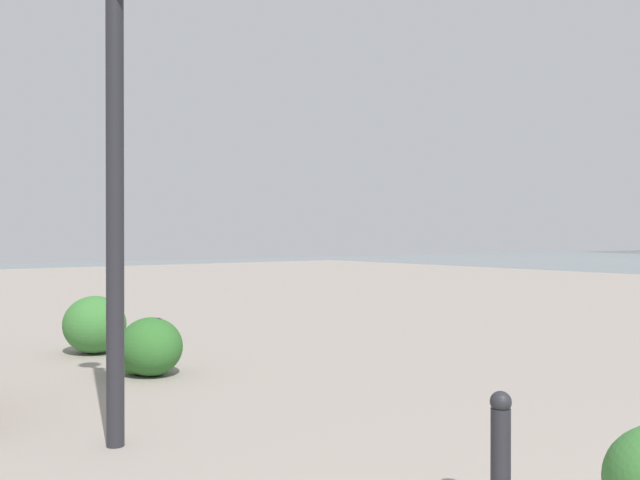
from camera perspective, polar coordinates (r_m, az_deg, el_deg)
lamppost at (r=5.74m, az=-16.77°, el=11.12°), size 0.98×0.28×4.14m
bollard_near at (r=4.41m, az=14.85°, el=-16.60°), size 0.13×0.13×0.74m
bollard_mid at (r=8.45m, az=-13.37°, el=-8.55°), size 0.13×0.13×0.69m
shrub_low at (r=8.47m, az=-13.95°, el=-8.63°), size 0.82×0.74×0.70m
shrub_round at (r=10.27m, az=-18.31°, el=-6.72°), size 0.96×0.86×0.81m
shrub_tall at (r=8.58m, az=-14.81°, el=-8.84°), size 0.71×0.64×0.60m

